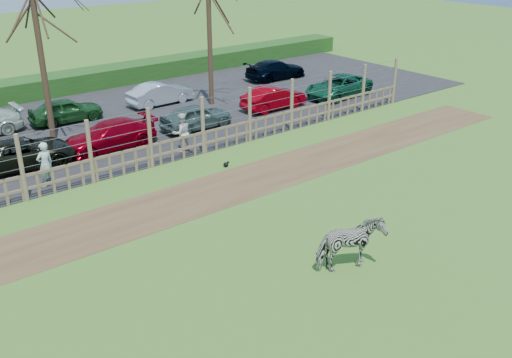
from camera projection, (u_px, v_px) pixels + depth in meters
ground at (281, 246)px, 17.31m from camera, size 120.00×120.00×0.00m
dirt_strip at (200, 196)px, 20.54m from camera, size 34.00×2.80×0.01m
asphalt at (87, 127)px, 27.71m from camera, size 44.00×13.00×0.04m
hedge at (36, 88)px, 32.53m from camera, size 46.00×2.00×1.10m
fence at (151, 149)px, 22.73m from camera, size 30.16×0.16×2.50m
tree_mid at (38, 32)px, 23.91m from camera, size 4.80×4.80×6.83m
tree_right at (209, 6)px, 29.24m from camera, size 4.80×4.80×7.35m
zebra at (350, 245)px, 15.81m from camera, size 2.06×1.38×1.60m
visitor_a at (45, 164)px, 20.95m from camera, size 0.70×0.54×1.72m
visitor_b at (182, 133)px, 24.20m from camera, size 0.89×0.72×1.72m
crow at (226, 164)px, 23.06m from camera, size 0.27×0.20×0.22m
car_2 at (21, 153)px, 22.75m from camera, size 4.54×2.52×1.20m
car_3 at (109, 135)px, 24.71m from camera, size 4.16×1.73×1.20m
car_4 at (196, 117)px, 27.20m from camera, size 3.53×1.44×1.20m
car_5 at (274, 98)px, 30.22m from camera, size 3.65×1.29×1.20m
car_6 at (339, 86)px, 32.48m from camera, size 4.47×2.34×1.20m
car_10 at (66, 110)px, 28.15m from camera, size 3.56×1.53×1.20m
car_11 at (160, 94)px, 30.99m from camera, size 3.71×1.47×1.20m
car_13 at (276, 69)px, 36.36m from camera, size 4.19×1.82×1.20m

